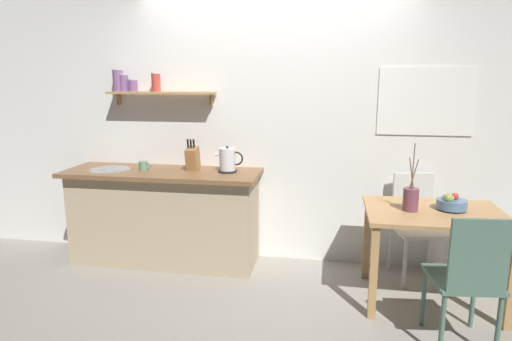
% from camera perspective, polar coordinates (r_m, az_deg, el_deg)
% --- Properties ---
extents(ground_plane, '(14.00, 14.00, 0.00)m').
position_cam_1_polar(ground_plane, '(3.95, 0.84, -14.44)').
color(ground_plane, gray).
extents(back_wall, '(6.80, 0.11, 2.70)m').
position_cam_1_polar(back_wall, '(4.18, 5.10, 6.35)').
color(back_wall, white).
rests_on(back_wall, ground_plane).
extents(kitchen_counter, '(1.83, 0.63, 0.91)m').
position_cam_1_polar(kitchen_counter, '(4.31, -11.77, -5.79)').
color(kitchen_counter, tan).
rests_on(kitchen_counter, ground_plane).
extents(wall_shelf, '(1.04, 0.20, 0.34)m').
position_cam_1_polar(wall_shelf, '(4.37, -14.49, 10.44)').
color(wall_shelf, tan).
extents(dining_table, '(1.03, 0.78, 0.75)m').
position_cam_1_polar(dining_table, '(3.69, 22.06, -6.56)').
color(dining_table, tan).
rests_on(dining_table, ground_plane).
extents(dining_chair_near, '(0.45, 0.48, 0.93)m').
position_cam_1_polar(dining_chair_near, '(3.18, 25.79, -12.18)').
color(dining_chair_near, '#4C6B5B').
rests_on(dining_chair_near, ground_plane).
extents(dining_chair_far, '(0.49, 0.49, 0.92)m').
position_cam_1_polar(dining_chair_far, '(4.17, 20.03, -6.08)').
color(dining_chair_far, silver).
rests_on(dining_chair_far, ground_plane).
extents(fruit_bowl, '(0.23, 0.23, 0.14)m').
position_cam_1_polar(fruit_bowl, '(3.72, 24.02, -3.87)').
color(fruit_bowl, '#51759E').
rests_on(fruit_bowl, dining_table).
extents(twig_vase, '(0.12, 0.12, 0.52)m').
position_cam_1_polar(twig_vase, '(3.58, 19.42, -3.50)').
color(twig_vase, brown).
rests_on(twig_vase, dining_table).
extents(electric_kettle, '(0.26, 0.17, 0.24)m').
position_cam_1_polar(electric_kettle, '(4.01, -3.68, 1.32)').
color(electric_kettle, black).
rests_on(electric_kettle, kitchen_counter).
extents(knife_block, '(0.10, 0.18, 0.30)m').
position_cam_1_polar(knife_block, '(4.14, -8.22, 1.63)').
color(knife_block, '#9E6B3D').
rests_on(knife_block, kitchen_counter).
extents(coffee_mug_by_sink, '(0.12, 0.08, 0.09)m').
position_cam_1_polar(coffee_mug_by_sink, '(4.24, -14.39, 0.61)').
color(coffee_mug_by_sink, slate).
rests_on(coffee_mug_by_sink, kitchen_counter).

